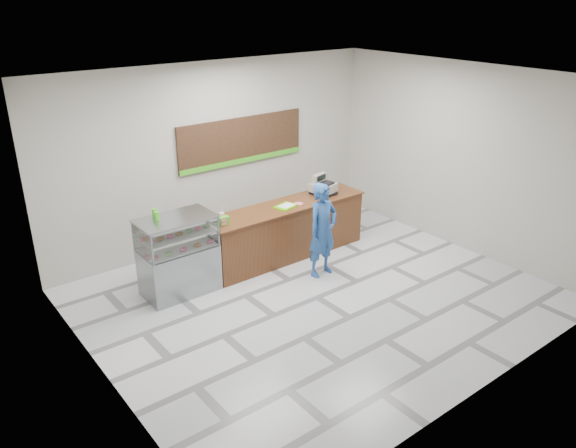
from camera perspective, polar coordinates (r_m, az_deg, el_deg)
floor at (r=9.30m, az=3.00°, el=-7.46°), size 7.00×7.00×0.00m
back_wall at (r=10.88m, az=-7.21°, el=7.01°), size 7.00×0.00×7.00m
ceiling at (r=8.11m, az=3.52°, el=14.40°), size 7.00×7.00×0.00m
sales_counter at (r=10.44m, az=-0.18°, el=-0.68°), size 3.26×0.76×1.03m
display_case at (r=9.31m, az=-11.08°, el=-3.11°), size 1.22×0.72×1.33m
menu_board at (r=11.07m, az=-4.69°, el=8.38°), size 2.80×0.06×0.90m
cash_register at (r=10.77m, az=3.58°, el=3.76°), size 0.48×0.50×0.38m
card_terminal at (r=10.86m, az=4.51°, el=3.22°), size 0.12×0.18×0.04m
serving_tray at (r=10.16m, az=-0.24°, el=1.82°), size 0.44×0.37×0.02m
napkin_box at (r=9.55m, az=-7.79°, el=0.54°), size 0.15×0.15×0.13m
straw_cup at (r=9.63m, az=-6.74°, el=0.78°), size 0.09×0.09×0.13m
promo_box at (r=9.42m, az=-6.57°, el=0.34°), size 0.18×0.13×0.15m
donut_decal at (r=10.31m, az=1.06°, el=2.09°), size 0.18×0.18×0.00m
green_cup_left at (r=9.01m, az=-13.20°, el=0.82°), size 0.09×0.09×0.14m
green_cup_right at (r=9.16m, az=-13.39°, el=1.13°), size 0.08×0.08×0.13m
customer at (r=9.68m, az=3.54°, el=-0.61°), size 0.64×0.45×1.68m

